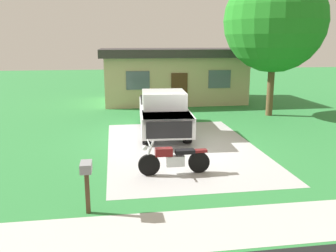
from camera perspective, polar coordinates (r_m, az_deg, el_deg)
ground_plane at (r=13.71m, az=2.33°, el=-3.52°), size 80.00×80.00×0.00m
driveway_pad at (r=13.71m, az=2.33°, el=-3.51°), size 5.63×8.55×0.01m
sidewalk_strip at (r=8.33m, az=10.42°, el=-15.35°), size 36.00×1.80×0.01m
motorcycle at (r=10.95m, az=0.92°, el=-5.31°), size 2.21×0.70×1.09m
pickup_truck at (r=15.89m, az=-0.80°, el=2.37°), size 2.32×5.73×1.90m
mailbox at (r=8.57m, az=-12.85°, el=-7.46°), size 0.26×0.48×1.26m
shade_tree at (r=20.18m, az=16.64°, el=15.69°), size 5.31×5.31×7.66m
neighbor_house at (r=24.39m, az=0.75°, el=8.19°), size 9.60×5.60×3.50m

